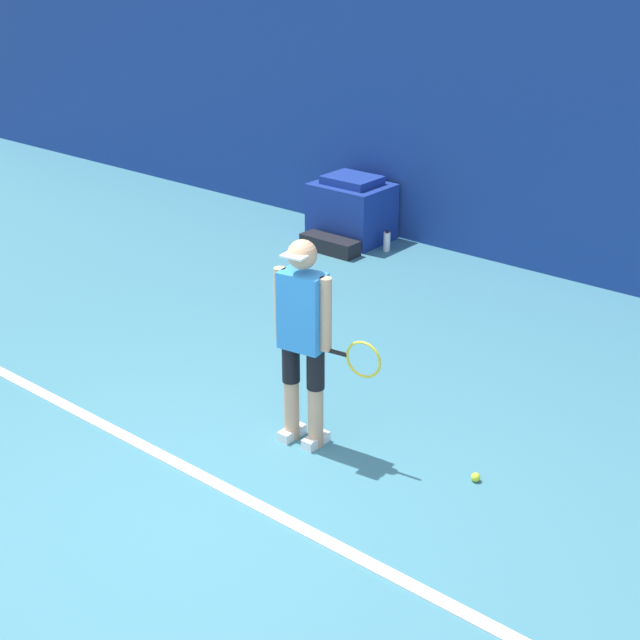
# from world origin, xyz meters

# --- Properties ---
(ground_plane) EXTENTS (24.00, 24.00, 0.00)m
(ground_plane) POSITION_xyz_m (0.00, 0.00, 0.00)
(ground_plane) COLOR teal
(back_wall) EXTENTS (24.00, 0.10, 3.19)m
(back_wall) POSITION_xyz_m (0.00, 5.78, 1.59)
(back_wall) COLOR navy
(back_wall) RESTS_ON ground_plane
(court_baseline) EXTENTS (21.60, 0.10, 0.01)m
(court_baseline) POSITION_xyz_m (0.00, 0.34, 0.01)
(court_baseline) COLOR white
(court_baseline) RESTS_ON ground_plane
(tennis_player) EXTENTS (0.89, 0.31, 1.66)m
(tennis_player) POSITION_xyz_m (-0.08, 1.20, 0.92)
(tennis_player) COLOR tan
(tennis_player) RESTS_ON ground_plane
(tennis_ball) EXTENTS (0.07, 0.07, 0.07)m
(tennis_ball) POSITION_xyz_m (1.23, 1.57, 0.03)
(tennis_ball) COLOR #D1E533
(tennis_ball) RESTS_ON ground_plane
(covered_chair) EXTENTS (0.93, 0.75, 0.82)m
(covered_chair) POSITION_xyz_m (-2.79, 5.31, 0.39)
(covered_chair) COLOR navy
(covered_chair) RESTS_ON ground_plane
(equipment_bag) EXTENTS (0.77, 0.26, 0.19)m
(equipment_bag) POSITION_xyz_m (-2.68, 4.74, 0.09)
(equipment_bag) COLOR black
(equipment_bag) RESTS_ON ground_plane
(water_bottle) EXTENTS (0.08, 0.08, 0.26)m
(water_bottle) POSITION_xyz_m (-2.17, 5.22, 0.12)
(water_bottle) COLOR white
(water_bottle) RESTS_ON ground_plane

